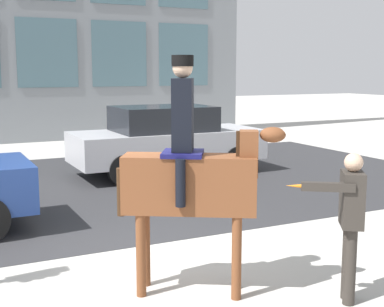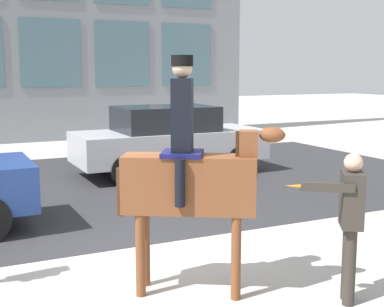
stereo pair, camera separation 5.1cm
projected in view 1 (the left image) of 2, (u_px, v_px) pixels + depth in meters
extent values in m
plane|color=#B2AFA8|center=(148.00, 258.00, 7.25)|extent=(80.00, 80.00, 0.00)
cube|color=#2D2D30|center=(66.00, 189.00, 11.46)|extent=(18.04, 8.50, 0.01)
cube|color=slate|center=(48.00, 53.00, 18.72)|extent=(2.12, 0.02, 2.40)
cube|color=slate|center=(120.00, 54.00, 19.88)|extent=(2.12, 0.02, 2.40)
cube|color=slate|center=(184.00, 55.00, 21.03)|extent=(2.12, 0.02, 2.40)
cube|color=brown|center=(190.00, 184.00, 5.95)|extent=(1.50, 1.13, 0.64)
cylinder|color=brown|center=(236.00, 249.00, 6.19)|extent=(0.11, 0.11, 0.95)
cylinder|color=brown|center=(237.00, 258.00, 5.88)|extent=(0.11, 0.11, 0.95)
cylinder|color=brown|center=(145.00, 247.00, 6.27)|extent=(0.11, 0.11, 0.95)
cylinder|color=brown|center=(141.00, 256.00, 5.97)|extent=(0.11, 0.11, 0.95)
cube|color=brown|center=(249.00, 154.00, 5.85)|extent=(0.30, 0.31, 0.51)
cube|color=#382314|center=(238.00, 152.00, 5.86)|extent=(0.07, 0.09, 0.46)
ellipsoid|color=brown|center=(273.00, 135.00, 5.80)|extent=(0.35, 0.32, 0.17)
cube|color=silver|center=(281.00, 133.00, 5.79)|extent=(0.11, 0.10, 0.07)
cylinder|color=#382314|center=(121.00, 192.00, 6.03)|extent=(0.09, 0.09, 0.55)
cube|color=#14144C|center=(183.00, 154.00, 5.91)|extent=(0.63, 0.64, 0.05)
cube|color=black|center=(183.00, 115.00, 5.84)|extent=(0.35, 0.39, 0.80)
sphere|color=#D1A889|center=(183.00, 68.00, 5.76)|extent=(0.22, 0.22, 0.22)
cylinder|color=black|center=(183.00, 61.00, 5.75)|extent=(0.24, 0.24, 0.12)
cylinder|color=black|center=(185.00, 173.00, 6.22)|extent=(0.11, 0.11, 0.51)
cylinder|color=black|center=(180.00, 183.00, 5.68)|extent=(0.11, 0.11, 0.51)
cylinder|color=#332D28|center=(350.00, 267.00, 5.76)|extent=(0.13, 0.13, 0.86)
cylinder|color=#332D28|center=(348.00, 261.00, 5.91)|extent=(0.13, 0.13, 0.86)
cube|color=#332D28|center=(352.00, 199.00, 5.72)|extent=(0.41, 0.45, 0.60)
sphere|color=#D1A889|center=(354.00, 162.00, 5.66)|extent=(0.20, 0.20, 0.20)
cube|color=#332D28|center=(328.00, 187.00, 5.56)|extent=(0.50, 0.38, 0.09)
cone|color=orange|center=(294.00, 186.00, 5.61)|extent=(0.17, 0.14, 0.04)
cube|color=#B7B7BC|center=(167.00, 145.00, 13.11)|extent=(4.63, 1.88, 0.72)
cube|color=black|center=(163.00, 119.00, 12.96)|extent=(2.31, 1.65, 0.60)
cylinder|color=black|center=(236.00, 161.00, 13.02)|extent=(0.70, 0.23, 0.70)
cylinder|color=black|center=(203.00, 151.00, 14.55)|extent=(0.70, 0.23, 0.70)
cylinder|color=black|center=(124.00, 170.00, 11.77)|extent=(0.70, 0.23, 0.70)
cylinder|color=black|center=(101.00, 159.00, 13.30)|extent=(0.70, 0.23, 0.70)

